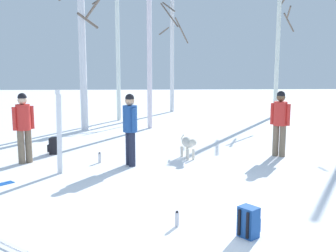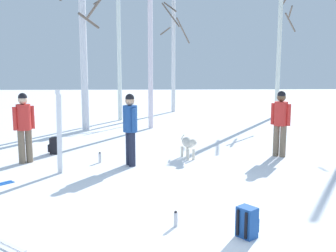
% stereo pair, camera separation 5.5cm
% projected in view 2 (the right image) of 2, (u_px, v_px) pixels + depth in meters
% --- Properties ---
extents(ground_plane, '(60.00, 60.00, 0.00)m').
position_uv_depth(ground_plane, '(194.00, 212.00, 6.58)').
color(ground_plane, white).
extents(person_0, '(0.44, 0.34, 1.72)m').
position_uv_depth(person_0, '(24.00, 123.00, 9.68)').
color(person_0, '#72604C').
rests_on(person_0, ground_plane).
extents(person_1, '(0.34, 0.48, 1.72)m').
position_uv_depth(person_1, '(130.00, 125.00, 9.42)').
color(person_1, '#1E2338').
rests_on(person_1, ground_plane).
extents(person_2, '(0.44, 0.35, 1.72)m').
position_uv_depth(person_2, '(280.00, 119.00, 10.35)').
color(person_2, '#72604C').
rests_on(person_2, ground_plane).
extents(dog, '(0.40, 0.86, 0.57)m').
position_uv_depth(dog, '(188.00, 144.00, 10.18)').
color(dog, beige).
rests_on(dog, ground_plane).
extents(ski_pair_planted_0, '(0.17, 0.09, 1.86)m').
position_uv_depth(ski_pair_planted_0, '(59.00, 132.00, 8.75)').
color(ski_pair_planted_0, white).
rests_on(ski_pair_planted_0, ground_plane).
extents(backpack_0, '(0.35, 0.34, 0.44)m').
position_uv_depth(backpack_0, '(247.00, 222.00, 5.62)').
color(backpack_0, '#1E4C99').
rests_on(backpack_0, ground_plane).
extents(backpack_1, '(0.30, 0.27, 0.44)m').
position_uv_depth(backpack_1, '(54.00, 146.00, 10.78)').
color(backpack_1, black).
rests_on(backpack_1, ground_plane).
extents(water_bottle_0, '(0.07, 0.07, 0.26)m').
position_uv_depth(water_bottle_0, '(100.00, 158.00, 9.82)').
color(water_bottle_0, silver).
rests_on(water_bottle_0, ground_plane).
extents(water_bottle_1, '(0.06, 0.06, 0.24)m').
position_uv_depth(water_bottle_1, '(176.00, 219.00, 5.99)').
color(water_bottle_1, silver).
rests_on(water_bottle_1, ground_plane).
extents(birch_tree_0, '(1.44, 1.41, 5.93)m').
position_uv_depth(birch_tree_0, '(83.00, 43.00, 14.13)').
color(birch_tree_0, silver).
rests_on(birch_tree_0, ground_plane).
extents(birch_tree_1, '(1.91, 1.91, 7.00)m').
position_uv_depth(birch_tree_1, '(119.00, 33.00, 16.55)').
color(birch_tree_1, silver).
rests_on(birch_tree_1, ground_plane).
extents(birch_tree_2, '(1.53, 1.48, 6.53)m').
position_uv_depth(birch_tree_2, '(150.00, 33.00, 14.47)').
color(birch_tree_2, silver).
rests_on(birch_tree_2, ground_plane).
extents(birch_tree_3, '(1.48, 1.47, 5.88)m').
position_uv_depth(birch_tree_3, '(173.00, 49.00, 19.55)').
color(birch_tree_3, silver).
rests_on(birch_tree_3, ground_plane).
extents(birch_tree_4, '(1.50, 1.49, 6.74)m').
position_uv_depth(birch_tree_4, '(280.00, 38.00, 17.74)').
color(birch_tree_4, silver).
rests_on(birch_tree_4, ground_plane).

